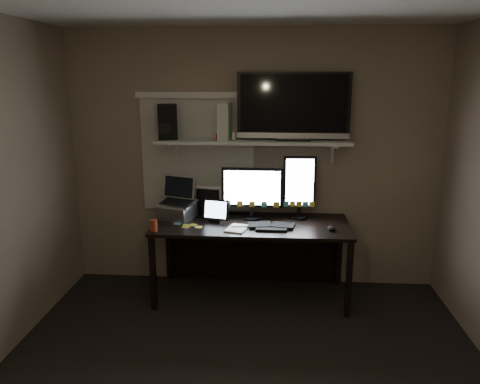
# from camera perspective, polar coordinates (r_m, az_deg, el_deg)

# --- Properties ---
(back_wall) EXTENTS (3.60, 0.00, 3.60)m
(back_wall) POSITION_cam_1_polar(r_m,az_deg,el_deg) (4.57, 1.68, 3.83)
(back_wall) COLOR #6C624D
(back_wall) RESTS_ON floor
(window_blinds) EXTENTS (1.10, 0.02, 1.10)m
(window_blinds) POSITION_cam_1_polar(r_m,az_deg,el_deg) (4.61, -5.20, 4.48)
(window_blinds) COLOR beige
(window_blinds) RESTS_ON back_wall
(desk) EXTENTS (1.80, 0.75, 0.73)m
(desk) POSITION_cam_1_polar(r_m,az_deg,el_deg) (4.51, 1.48, -5.49)
(desk) COLOR black
(desk) RESTS_ON floor
(wall_shelf) EXTENTS (1.80, 0.35, 0.03)m
(wall_shelf) POSITION_cam_1_polar(r_m,az_deg,el_deg) (4.37, 1.60, 6.19)
(wall_shelf) COLOR #B6B6B1
(wall_shelf) RESTS_ON back_wall
(monitor_landscape) EXTENTS (0.58, 0.07, 0.51)m
(monitor_landscape) POSITION_cam_1_polar(r_m,az_deg,el_deg) (4.41, 1.49, -0.13)
(monitor_landscape) COLOR black
(monitor_landscape) RESTS_ON desk
(monitor_portrait) EXTENTS (0.31, 0.06, 0.61)m
(monitor_portrait) POSITION_cam_1_polar(r_m,az_deg,el_deg) (4.45, 7.25, 0.60)
(monitor_portrait) COLOR black
(monitor_portrait) RESTS_ON desk
(keyboard) EXTENTS (0.43, 0.17, 0.03)m
(keyboard) POSITION_cam_1_polar(r_m,az_deg,el_deg) (4.24, 3.84, -4.10)
(keyboard) COLOR black
(keyboard) RESTS_ON desk
(mouse) EXTENTS (0.07, 0.11, 0.04)m
(mouse) POSITION_cam_1_polar(r_m,az_deg,el_deg) (4.22, 11.05, -4.36)
(mouse) COLOR black
(mouse) RESTS_ON desk
(notepad) EXTENTS (0.23, 0.27, 0.01)m
(notepad) POSITION_cam_1_polar(r_m,az_deg,el_deg) (4.17, -0.34, -4.47)
(notepad) COLOR white
(notepad) RESTS_ON desk
(tablet) EXTENTS (0.27, 0.16, 0.22)m
(tablet) POSITION_cam_1_polar(r_m,az_deg,el_deg) (4.35, -2.98, -2.29)
(tablet) COLOR black
(tablet) RESTS_ON desk
(file_sorter) EXTENTS (0.24, 0.15, 0.28)m
(file_sorter) POSITION_cam_1_polar(r_m,az_deg,el_deg) (4.59, -3.83, -1.05)
(file_sorter) COLOR black
(file_sorter) RESTS_ON desk
(laptop) EXTENTS (0.42, 0.38, 0.39)m
(laptop) POSITION_cam_1_polar(r_m,az_deg,el_deg) (4.46, -7.74, -0.84)
(laptop) COLOR #B4B3B8
(laptop) RESTS_ON desk
(cup) EXTENTS (0.07, 0.07, 0.10)m
(cup) POSITION_cam_1_polar(r_m,az_deg,el_deg) (4.19, -10.51, -4.02)
(cup) COLOR maroon
(cup) RESTS_ON desk
(sticky_notes) EXTENTS (0.30, 0.24, 0.00)m
(sticky_notes) POSITION_cam_1_polar(r_m,az_deg,el_deg) (4.32, -5.96, -3.95)
(sticky_notes) COLOR yellow
(sticky_notes) RESTS_ON desk
(tv) EXTENTS (1.02, 0.20, 0.61)m
(tv) POSITION_cam_1_polar(r_m,az_deg,el_deg) (4.33, 6.53, 10.32)
(tv) COLOR black
(tv) RESTS_ON wall_shelf
(game_console) EXTENTS (0.11, 0.29, 0.34)m
(game_console) POSITION_cam_1_polar(r_m,az_deg,el_deg) (4.37, -1.86, 8.62)
(game_console) COLOR beige
(game_console) RESTS_ON wall_shelf
(speaker) EXTENTS (0.22, 0.25, 0.32)m
(speaker) POSITION_cam_1_polar(r_m,az_deg,el_deg) (4.46, -8.82, 8.46)
(speaker) COLOR black
(speaker) RESTS_ON wall_shelf
(bottles) EXTENTS (0.20, 0.05, 0.13)m
(bottles) POSITION_cam_1_polar(r_m,az_deg,el_deg) (4.33, -1.79, 7.16)
(bottles) COLOR #A50F0C
(bottles) RESTS_ON wall_shelf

